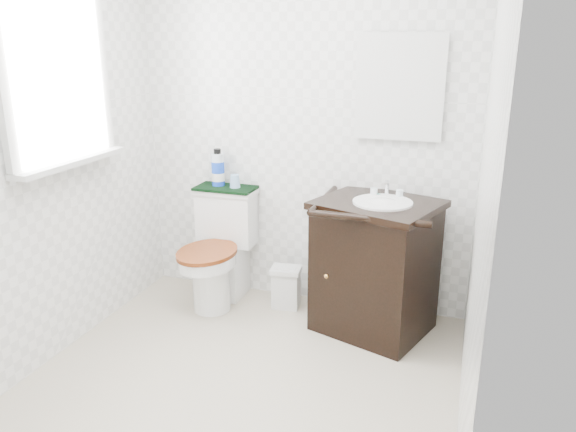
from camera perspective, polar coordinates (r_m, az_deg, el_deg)
The scene contains 14 objects.
floor at distance 3.01m, azimuth -5.70°, elevation -17.46°, with size 2.40×2.40×0.00m, color #BBB397.
wall_back at distance 3.63m, azimuth 1.51°, elevation 9.25°, with size 2.40×2.40×0.00m, color white.
wall_front at distance 1.56m, azimuth -25.24°, elevation -3.64°, with size 2.40×2.40×0.00m, color white.
wall_left at distance 3.14m, azimuth -25.18°, elevation 6.33°, with size 2.40×2.40×0.00m, color white.
wall_right at distance 2.30m, azimuth 19.33°, elevation 3.45°, with size 2.40×2.40×0.00m, color white.
window at distance 3.27m, azimuth -22.57°, elevation 13.24°, with size 0.02×0.70×0.90m, color white.
mirror at distance 3.45m, azimuth 11.27°, elevation 12.69°, with size 0.50×0.02×0.60m, color silver.
toilet at distance 3.82m, azimuth -6.91°, elevation -3.88°, with size 0.41×0.63×0.76m.
vanity at distance 3.43m, azimuth 8.86°, elevation -4.78°, with size 0.81×0.75×0.92m.
trash_bin at distance 3.77m, azimuth -0.21°, elevation -7.21°, with size 0.21×0.18×0.28m.
towel at distance 3.79m, azimuth -6.37°, elevation 2.84°, with size 0.40×0.22×0.02m, color black.
mouthwash_bottle at distance 3.81m, azimuth -7.13°, elevation 4.78°, with size 0.09×0.09×0.25m.
cup at distance 3.76m, azimuth -5.42°, elevation 3.56°, with size 0.07×0.07×0.09m, color #83ADD7.
soap_bar at distance 3.42m, azimuth 9.04°, elevation 2.17°, with size 0.06×0.04×0.02m, color #176F60.
Camera 1 is at (1.05, -2.24, 1.72)m, focal length 35.00 mm.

